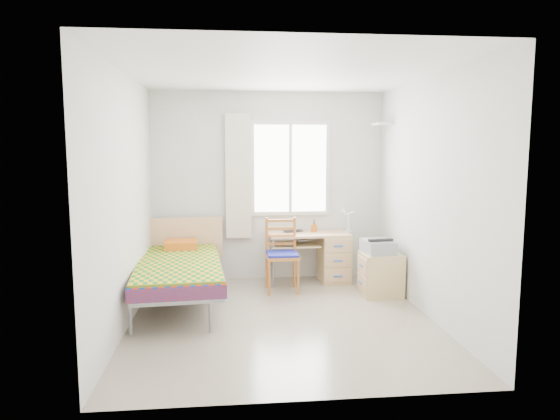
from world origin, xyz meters
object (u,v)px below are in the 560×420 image
object	(u,v)px
bed	(180,267)
cabinet	(381,274)
chair	(282,250)
desk	(329,255)
printer	(378,246)

from	to	relation	value
bed	cabinet	xyz separation A→B (m)	(2.47, 0.07, -0.17)
bed	chair	size ratio (longest dim) A/B	2.27
desk	cabinet	bearing A→B (deg)	-55.44
cabinet	printer	size ratio (longest dim) A/B	1.23
desk	printer	xyz separation A→B (m)	(0.49, -0.67, 0.25)
desk	chair	world-z (taller)	chair
chair	cabinet	bearing A→B (deg)	-16.91
bed	desk	bearing A→B (deg)	16.91
bed	printer	world-z (taller)	bed
desk	printer	world-z (taller)	printer
chair	cabinet	size ratio (longest dim) A/B	1.77
bed	printer	size ratio (longest dim) A/B	4.93
bed	desk	xyz separation A→B (m)	(1.95, 0.76, -0.06)
chair	printer	bearing A→B (deg)	-16.34
bed	desk	distance (m)	2.09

